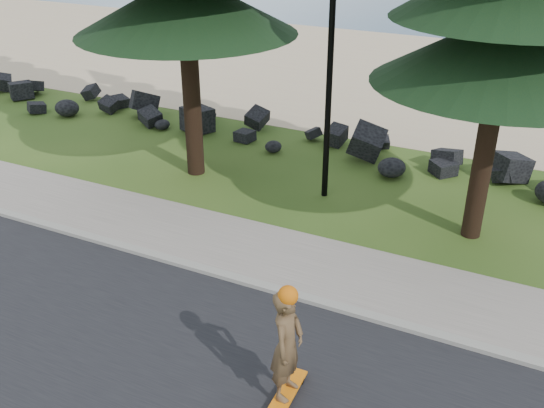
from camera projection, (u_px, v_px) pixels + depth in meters
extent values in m
plane|color=#2D4C18|center=(266.00, 260.00, 12.06)|extent=(160.00, 160.00, 0.00)
cube|color=gray|center=(244.00, 281.00, 11.31)|extent=(160.00, 0.20, 0.10)
cube|color=slate|center=(270.00, 253.00, 12.20)|extent=(160.00, 2.00, 0.08)
cube|color=tan|center=(430.00, 78.00, 23.64)|extent=(160.00, 15.00, 0.01)
cylinder|color=black|center=(332.00, 26.00, 12.77)|extent=(0.14, 0.14, 8.00)
cube|color=orange|center=(286.00, 393.00, 8.73)|extent=(0.29, 1.05, 0.03)
imported|color=brown|center=(287.00, 345.00, 8.32)|extent=(0.44, 0.65, 1.74)
sphere|color=#D7630B|center=(288.00, 296.00, 7.94)|extent=(0.28, 0.28, 0.28)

